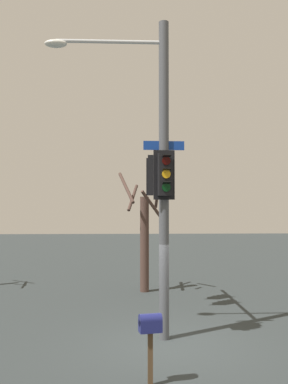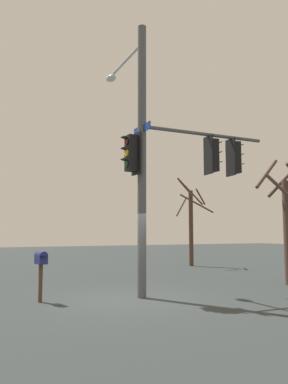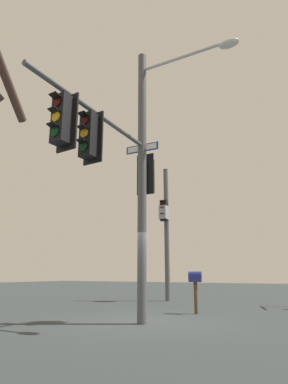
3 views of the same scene
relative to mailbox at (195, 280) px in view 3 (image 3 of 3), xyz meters
name	(u,v)px [view 3 (image 3 of 3)]	position (x,y,z in m)	size (l,w,h in m)	color
ground_plane	(146,322)	(0.63, 2.43, -1.11)	(80.00, 80.00, 0.00)	#2E3536
main_signal_pole_assembly	(132,155)	(0.37, 3.74, 3.49)	(3.74, 5.33, 8.48)	#4C4F54
secondary_pole_assembly	(166,224)	(3.10, -4.23, 2.75)	(0.42, 0.80, 6.97)	#4C4F54
mailbox	(195,280)	(0.00, 0.00, 0.00)	(0.48, 0.32, 1.41)	#4C3823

